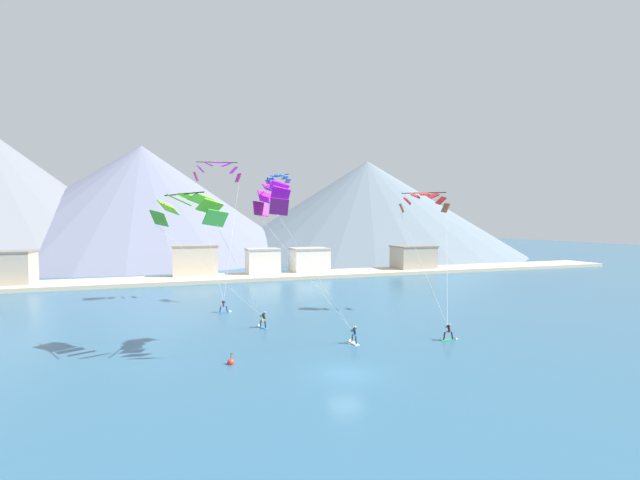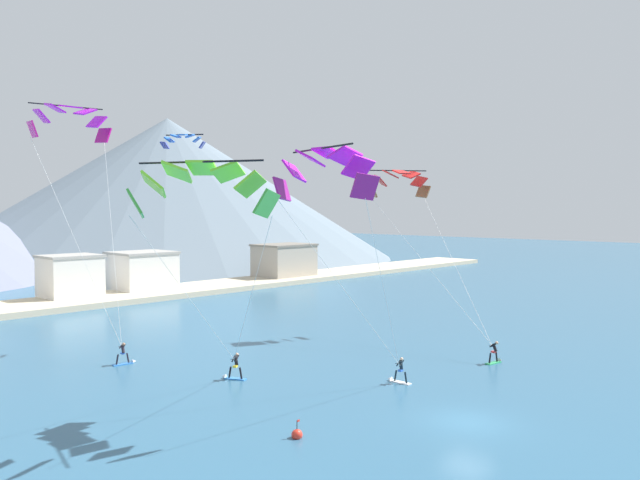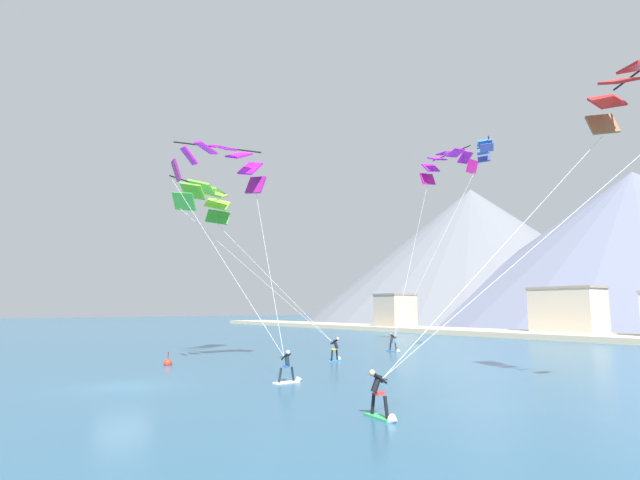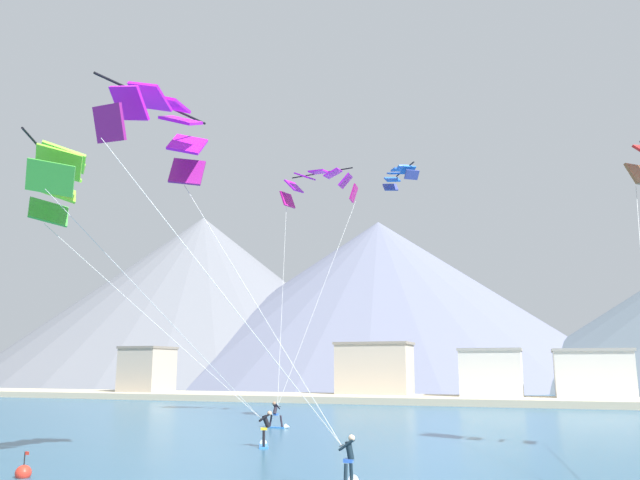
% 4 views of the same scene
% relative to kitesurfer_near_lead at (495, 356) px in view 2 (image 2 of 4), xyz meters
% --- Properties ---
extents(ground_plane, '(400.00, 400.00, 0.00)m').
position_rel_kitesurfer_near_lead_xyz_m(ground_plane, '(-12.77, -5.10, -0.54)').
color(ground_plane, '#2D5B7A').
extents(kitesurfer_near_lead, '(1.78, 0.72, 1.76)m').
position_rel_kitesurfer_near_lead_xyz_m(kitesurfer_near_lead, '(0.00, 0.00, 0.00)').
color(kitesurfer_near_lead, '#33B266').
rests_on(kitesurfer_near_lead, ground).
extents(kitesurfer_near_trail, '(1.78, 0.68, 1.73)m').
position_rel_kitesurfer_near_lead_xyz_m(kitesurfer_near_trail, '(-18.95, 19.42, -0.02)').
color(kitesurfer_near_trail, '#337FDB').
rests_on(kitesurfer_near_trail, ground).
extents(kitesurfer_mid_center, '(0.58, 1.76, 1.74)m').
position_rel_kitesurfer_near_lead_xyz_m(kitesurfer_mid_center, '(-9.12, 2.13, -0.03)').
color(kitesurfer_mid_center, white).
rests_on(kitesurfer_mid_center, ground).
extents(kitesurfer_far_left, '(1.09, 1.75, 1.79)m').
position_rel_kitesurfer_near_lead_xyz_m(kitesurfer_far_left, '(-16.02, 10.62, 0.02)').
color(kitesurfer_far_left, '#337FDB').
rests_on(kitesurfer_far_left, ground).
extents(parafoil_kite_near_lead, '(7.77, 13.95, 13.63)m').
position_rel_kitesurfer_near_lead_xyz_m(parafoil_kite_near_lead, '(4.59, 12.06, 13.33)').
color(parafoil_kite_near_lead, '#995C36').
extents(parafoil_kite_near_trail, '(6.58, 9.12, 18.45)m').
position_rel_kitesurfer_near_lead_xyz_m(parafoil_kite_near_trail, '(-19.00, 27.57, 18.02)').
color(parafoil_kite_near_trail, '#C31384').
extents(parafoil_kite_mid_center, '(8.66, 6.86, 13.39)m').
position_rel_kitesurfer_near_lead_xyz_m(parafoil_kite_mid_center, '(-16.77, 1.49, 12.95)').
color(parafoil_kite_mid_center, '#941A7E').
extents(parafoil_kite_far_left, '(10.63, 10.34, 12.31)m').
position_rel_kitesurfer_near_lead_xyz_m(parafoil_kite_far_left, '(-23.55, 3.42, 11.98)').
color(parafoil_kite_far_left, green).
extents(parafoil_kite_distant_high_outer, '(3.15, 3.52, 1.32)m').
position_rel_kitesurfer_near_lead_xyz_m(parafoil_kite_distant_high_outer, '(-11.34, 23.01, 16.70)').
color(parafoil_kite_distant_high_outer, '#3E469F').
extents(race_marker_buoy, '(0.56, 0.56, 1.02)m').
position_rel_kitesurfer_near_lead_xyz_m(race_marker_buoy, '(-20.62, -0.20, -0.38)').
color(race_marker_buoy, red).
rests_on(race_marker_buoy, ground).
extents(shoreline_strip, '(180.00, 10.00, 0.70)m').
position_rel_kitesurfer_near_lead_xyz_m(shoreline_strip, '(-12.77, 49.86, -0.19)').
color(shoreline_strip, beige).
rests_on(shoreline_strip, ground).
extents(shore_building_promenade_mid, '(7.79, 6.88, 5.66)m').
position_rel_kitesurfer_near_lead_xyz_m(shore_building_promenade_mid, '(2.40, 53.27, 2.31)').
color(shore_building_promenade_mid, silver).
rests_on(shore_building_promenade_mid, ground).
extents(shore_building_quay_west, '(6.68, 5.60, 5.78)m').
position_rel_kitesurfer_near_lead_xyz_m(shore_building_quay_west, '(-7.80, 52.64, 2.36)').
color(shore_building_quay_west, silver).
rests_on(shore_building_quay_west, ground).
extents(shore_building_old_town, '(9.12, 6.70, 5.81)m').
position_rel_kitesurfer_near_lead_xyz_m(shore_building_old_town, '(26.59, 51.04, 2.38)').
color(shore_building_old_town, '#A89E8E').
rests_on(shore_building_old_town, ground).
extents(mountain_peak_east_shoulder, '(105.01, 105.01, 32.80)m').
position_rel_kitesurfer_near_lead_xyz_m(mountain_peak_east_shoulder, '(40.34, 105.73, 15.86)').
color(mountain_peak_east_shoulder, slate).
rests_on(mountain_peak_east_shoulder, ground).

